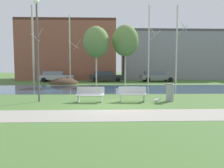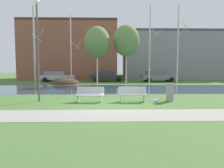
{
  "view_description": "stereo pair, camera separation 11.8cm",
  "coord_description": "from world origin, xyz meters",
  "px_view_note": "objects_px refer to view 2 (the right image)",
  "views": [
    {
      "loc": [
        -0.36,
        -10.69,
        1.97
      ],
      "look_at": [
        0.07,
        1.93,
        0.96
      ],
      "focal_mm": 33.16,
      "sensor_mm": 36.0,
      "label": 1
    },
    {
      "loc": [
        -0.24,
        -10.69,
        1.97
      ],
      "look_at": [
        0.07,
        1.93,
        0.96
      ],
      "focal_mm": 33.16,
      "sensor_mm": 36.0,
      "label": 2
    }
  ],
  "objects_px": {
    "bench_left": "(90,94)",
    "bench_right": "(132,94)",
    "trash_bin": "(170,92)",
    "parked_sedan_second_dark": "(107,76)",
    "parked_van_nearest_silver": "(57,76)",
    "parked_hatch_third_grey": "(158,76)",
    "seagull": "(157,100)",
    "streetlamp": "(37,34)"
  },
  "relations": [
    {
      "from": "bench_left",
      "to": "bench_right",
      "type": "distance_m",
      "value": 2.43
    },
    {
      "from": "trash_bin",
      "to": "parked_sedan_second_dark",
      "type": "height_order",
      "value": "parked_sedan_second_dark"
    },
    {
      "from": "parked_van_nearest_silver",
      "to": "parked_sedan_second_dark",
      "type": "distance_m",
      "value": 6.93
    },
    {
      "from": "parked_hatch_third_grey",
      "to": "bench_right",
      "type": "bearing_deg",
      "value": -108.37
    },
    {
      "from": "bench_left",
      "to": "parked_van_nearest_silver",
      "type": "distance_m",
      "value": 18.1
    },
    {
      "from": "trash_bin",
      "to": "seagull",
      "type": "relative_size",
      "value": 2.17
    },
    {
      "from": "parked_sedan_second_dark",
      "to": "parked_hatch_third_grey",
      "type": "distance_m",
      "value": 7.17
    },
    {
      "from": "bench_right",
      "to": "trash_bin",
      "type": "relative_size",
      "value": 1.59
    },
    {
      "from": "bench_left",
      "to": "seagull",
      "type": "relative_size",
      "value": 3.46
    },
    {
      "from": "trash_bin",
      "to": "seagull",
      "type": "distance_m",
      "value": 1.06
    },
    {
      "from": "trash_bin",
      "to": "streetlamp",
      "type": "bearing_deg",
      "value": 178.91
    },
    {
      "from": "bench_left",
      "to": "parked_sedan_second_dark",
      "type": "distance_m",
      "value": 17.67
    },
    {
      "from": "bench_left",
      "to": "parked_van_nearest_silver",
      "type": "height_order",
      "value": "parked_van_nearest_silver"
    },
    {
      "from": "seagull",
      "to": "parked_sedan_second_dark",
      "type": "xyz_separation_m",
      "value": [
        -2.83,
        17.95,
        0.63
      ]
    },
    {
      "from": "bench_right",
      "to": "streetlamp",
      "type": "bearing_deg",
      "value": 176.98
    },
    {
      "from": "parked_hatch_third_grey",
      "to": "parked_van_nearest_silver",
      "type": "bearing_deg",
      "value": 179.77
    },
    {
      "from": "seagull",
      "to": "streetlamp",
      "type": "height_order",
      "value": "streetlamp"
    },
    {
      "from": "parked_van_nearest_silver",
      "to": "bench_right",
      "type": "bearing_deg",
      "value": -63.83
    },
    {
      "from": "trash_bin",
      "to": "parked_hatch_third_grey",
      "type": "height_order",
      "value": "parked_hatch_third_grey"
    },
    {
      "from": "bench_left",
      "to": "trash_bin",
      "type": "xyz_separation_m",
      "value": [
        4.65,
        0.14,
        0.06
      ]
    },
    {
      "from": "trash_bin",
      "to": "streetlamp",
      "type": "height_order",
      "value": "streetlamp"
    },
    {
      "from": "streetlamp",
      "to": "seagull",
      "type": "bearing_deg",
      "value": -5.01
    },
    {
      "from": "trash_bin",
      "to": "streetlamp",
      "type": "xyz_separation_m",
      "value": [
        -7.63,
        0.14,
        3.31
      ]
    },
    {
      "from": "parked_sedan_second_dark",
      "to": "parked_hatch_third_grey",
      "type": "xyz_separation_m",
      "value": [
        7.14,
        -0.62,
        0.02
      ]
    },
    {
      "from": "bench_left",
      "to": "bench_right",
      "type": "xyz_separation_m",
      "value": [
        2.43,
        0.0,
        0.0
      ]
    },
    {
      "from": "bench_left",
      "to": "seagull",
      "type": "bearing_deg",
      "value": -4.66
    },
    {
      "from": "bench_right",
      "to": "parked_hatch_third_grey",
      "type": "height_order",
      "value": "parked_hatch_third_grey"
    },
    {
      "from": "bench_right",
      "to": "parked_hatch_third_grey",
      "type": "distance_m",
      "value": 17.94
    },
    {
      "from": "parked_van_nearest_silver",
      "to": "parked_hatch_third_grey",
      "type": "distance_m",
      "value": 14.05
    },
    {
      "from": "parked_van_nearest_silver",
      "to": "parked_hatch_third_grey",
      "type": "xyz_separation_m",
      "value": [
        14.05,
        -0.06,
        0.01
      ]
    },
    {
      "from": "trash_bin",
      "to": "parked_van_nearest_silver",
      "type": "xyz_separation_m",
      "value": [
        -10.61,
        16.94,
        0.24
      ]
    },
    {
      "from": "bench_left",
      "to": "parked_sedan_second_dark",
      "type": "bearing_deg",
      "value": 86.96
    },
    {
      "from": "streetlamp",
      "to": "parked_hatch_third_grey",
      "type": "xyz_separation_m",
      "value": [
        11.07,
        16.74,
        -3.06
      ]
    },
    {
      "from": "trash_bin",
      "to": "parked_van_nearest_silver",
      "type": "distance_m",
      "value": 20.0
    },
    {
      "from": "bench_right",
      "to": "seagull",
      "type": "bearing_deg",
      "value": -12.89
    },
    {
      "from": "parked_hatch_third_grey",
      "to": "streetlamp",
      "type": "bearing_deg",
      "value": -123.47
    },
    {
      "from": "trash_bin",
      "to": "seagull",
      "type": "xyz_separation_m",
      "value": [
        -0.88,
        -0.45,
        -0.4
      ]
    },
    {
      "from": "streetlamp",
      "to": "parked_hatch_third_grey",
      "type": "height_order",
      "value": "streetlamp"
    },
    {
      "from": "bench_left",
      "to": "streetlamp",
      "type": "relative_size",
      "value": 0.28
    },
    {
      "from": "parked_sedan_second_dark",
      "to": "streetlamp",
      "type": "bearing_deg",
      "value": -102.74
    },
    {
      "from": "bench_left",
      "to": "seagull",
      "type": "height_order",
      "value": "bench_left"
    },
    {
      "from": "bench_left",
      "to": "streetlamp",
      "type": "bearing_deg",
      "value": 174.54
    }
  ]
}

